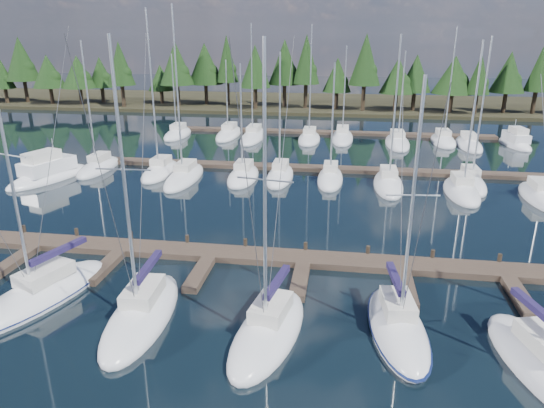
% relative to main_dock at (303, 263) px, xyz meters
% --- Properties ---
extents(ground, '(260.00, 260.00, 0.00)m').
position_rel_main_dock_xyz_m(ground, '(0.00, 12.64, -0.20)').
color(ground, black).
rests_on(ground, ground).
extents(far_shore, '(220.00, 30.00, 0.60)m').
position_rel_main_dock_xyz_m(far_shore, '(0.00, 72.64, 0.10)').
color(far_shore, '#2A2717').
rests_on(far_shore, ground).
extents(main_dock, '(44.00, 6.13, 0.90)m').
position_rel_main_dock_xyz_m(main_dock, '(0.00, 0.00, 0.00)').
color(main_dock, '#47382C').
rests_on(main_dock, ground).
extents(back_docks, '(50.00, 21.80, 0.40)m').
position_rel_main_dock_xyz_m(back_docks, '(0.00, 32.23, -0.00)').
color(back_docks, '#47382C').
rests_on(back_docks, ground).
extents(front_sailboat_1, '(5.80, 9.86, 14.87)m').
position_rel_main_dock_xyz_m(front_sailboat_1, '(-13.81, -6.04, 0.08)').
color(front_sailboat_1, silver).
rests_on(front_sailboat_1, ground).
extents(front_sailboat_2, '(3.26, 8.55, 14.52)m').
position_rel_main_dock_xyz_m(front_sailboat_2, '(-7.58, -7.10, 0.09)').
color(front_sailboat_2, silver).
rests_on(front_sailboat_2, ground).
extents(front_sailboat_3, '(4.09, 8.16, 14.42)m').
position_rel_main_dock_xyz_m(front_sailboat_3, '(-1.01, -7.61, 0.09)').
color(front_sailboat_3, silver).
rests_on(front_sailboat_3, ground).
extents(front_sailboat_4, '(3.50, 8.08, 12.98)m').
position_rel_main_dock_xyz_m(front_sailboat_4, '(5.12, -6.37, 0.08)').
color(front_sailboat_4, silver).
rests_on(front_sailboat_4, ground).
extents(back_sailboat_rows, '(45.40, 32.40, 16.98)m').
position_rel_main_dock_xyz_m(back_sailboat_rows, '(-0.98, 28.07, 0.06)').
color(back_sailboat_rows, silver).
rests_on(back_sailboat_rows, ground).
extents(motor_yacht_left, '(5.90, 10.08, 4.79)m').
position_rel_main_dock_xyz_m(motor_yacht_left, '(-26.68, 15.34, 0.32)').
color(motor_yacht_left, silver).
rests_on(motor_yacht_left, ground).
extents(motor_yacht_right, '(3.44, 8.14, 3.94)m').
position_rel_main_dock_xyz_m(motor_yacht_right, '(24.13, 38.43, 0.24)').
color(motor_yacht_right, silver).
rests_on(motor_yacht_right, ground).
extents(tree_line, '(184.98, 11.92, 13.20)m').
position_rel_main_dock_xyz_m(tree_line, '(-0.13, 62.89, 7.13)').
color(tree_line, black).
rests_on(tree_line, far_shore).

